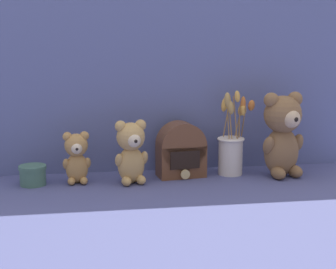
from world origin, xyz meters
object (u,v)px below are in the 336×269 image
at_px(vintage_radio, 181,152).
at_px(decorative_tin_tall, 33,175).
at_px(teddy_bear_medium, 131,151).
at_px(flower_vase, 231,147).
at_px(teddy_bear_small, 77,156).
at_px(teddy_bear_large, 283,133).

distance_m(vintage_radio, decorative_tin_tall, 0.53).
distance_m(teddy_bear_medium, flower_vase, 0.38).
bearing_deg(teddy_bear_small, decorative_tin_tall, -179.93).
bearing_deg(teddy_bear_small, vintage_radio, 5.01).
relative_size(flower_vase, vintage_radio, 1.57).
bearing_deg(flower_vase, teddy_bear_medium, -170.41).
xyz_separation_m(teddy_bear_small, decorative_tin_tall, (-0.15, -0.00, -0.06)).
xyz_separation_m(teddy_bear_medium, teddy_bear_small, (-0.19, 0.03, -0.02)).
bearing_deg(teddy_bear_medium, teddy_bear_large, 1.21).
relative_size(teddy_bear_small, flower_vase, 0.58).
bearing_deg(teddy_bear_small, flower_vase, 3.42).
bearing_deg(teddy_bear_large, decorative_tin_tall, 178.84).
distance_m(teddy_bear_medium, vintage_radio, 0.20).
bearing_deg(teddy_bear_large, vintage_radio, 172.05).
relative_size(teddy_bear_medium, flower_vase, 0.70).
relative_size(teddy_bear_large, flower_vase, 0.98).
bearing_deg(teddy_bear_medium, teddy_bear_small, 170.95).
bearing_deg(decorative_tin_tall, teddy_bear_large, -1.16).
distance_m(teddy_bear_small, decorative_tin_tall, 0.16).
relative_size(teddy_bear_large, decorative_tin_tall, 3.28).
bearing_deg(teddy_bear_large, teddy_bear_small, 178.59).
bearing_deg(teddy_bear_medium, vintage_radio, 18.56).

